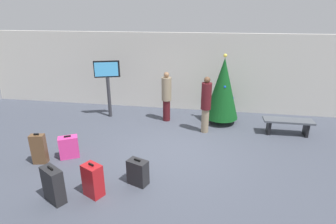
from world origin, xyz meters
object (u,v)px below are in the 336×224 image
object	(u,v)px
suitcase_3	(39,149)
suitcase_0	(93,180)
suitcase_2	(69,147)
flight_info_kiosk	(108,78)
traveller_1	(167,96)
suitcase_4	(53,185)
holiday_tree	(223,88)
suitcase_1	(138,172)
waiting_bench	(288,123)
traveller_0	(206,103)

from	to	relation	value
suitcase_3	suitcase_0	bearing A→B (deg)	-27.70
suitcase_2	suitcase_3	xyz separation A→B (m)	(-0.57, -0.38, 0.10)
flight_info_kiosk	suitcase_3	bearing A→B (deg)	-99.49
suitcase_2	traveller_1	bearing A→B (deg)	54.77
suitcase_3	suitcase_4	distance (m)	1.70
holiday_tree	suitcase_1	xyz separation A→B (m)	(-1.83, -3.83, -0.91)
waiting_bench	suitcase_3	xyz separation A→B (m)	(-6.43, -2.76, 0.02)
holiday_tree	suitcase_0	world-z (taller)	holiday_tree
traveller_1	suitcase_3	distance (m)	4.21
holiday_tree	suitcase_4	world-z (taller)	holiday_tree
suitcase_0	suitcase_4	world-z (taller)	suitcase_4
suitcase_4	suitcase_1	bearing A→B (deg)	28.96
traveller_0	suitcase_1	bearing A→B (deg)	-114.13
traveller_1	suitcase_3	xyz separation A→B (m)	(-2.61, -3.26, -0.51)
traveller_0	suitcase_1	xyz separation A→B (m)	(-1.33, -2.96, -0.65)
traveller_1	suitcase_0	bearing A→B (deg)	-100.42
waiting_bench	suitcase_0	bearing A→B (deg)	-141.06
holiday_tree	waiting_bench	size ratio (longest dim) A/B	1.60
traveller_0	suitcase_3	world-z (taller)	traveller_0
waiting_bench	traveller_1	xyz separation A→B (m)	(-3.82, 0.51, 0.54)
suitcase_3	traveller_0	bearing A→B (deg)	32.63
waiting_bench	traveller_0	bearing A→B (deg)	-174.71
suitcase_1	suitcase_0	bearing A→B (deg)	-146.33
traveller_1	suitcase_4	bearing A→B (deg)	-107.97
traveller_1	traveller_0	bearing A→B (deg)	-28.94
flight_info_kiosk	waiting_bench	world-z (taller)	flight_info_kiosk
suitcase_4	flight_info_kiosk	bearing A→B (deg)	97.39
suitcase_3	suitcase_4	size ratio (longest dim) A/B	1.05
suitcase_4	traveller_0	bearing A→B (deg)	53.44
flight_info_kiosk	suitcase_4	world-z (taller)	flight_info_kiosk
flight_info_kiosk	suitcase_4	size ratio (longest dim) A/B	2.61
suitcase_1	traveller_1	bearing A→B (deg)	90.15
flight_info_kiosk	suitcase_1	world-z (taller)	flight_info_kiosk
flight_info_kiosk	suitcase_3	size ratio (longest dim) A/B	2.49
suitcase_2	suitcase_4	bearing A→B (deg)	-70.59
traveller_0	suitcase_0	xyz separation A→B (m)	(-2.11, -3.49, -0.59)
suitcase_0	suitcase_3	bearing A→B (deg)	152.30
traveller_0	suitcase_3	size ratio (longest dim) A/B	2.19
holiday_tree	waiting_bench	distance (m)	2.24
holiday_tree	suitcase_1	size ratio (longest dim) A/B	3.81
suitcase_1	suitcase_3	distance (m)	2.65
suitcase_1	suitcase_2	world-z (taller)	suitcase_2
traveller_1	suitcase_1	distance (m)	3.75
holiday_tree	suitcase_2	distance (m)	5.00
suitcase_3	suitcase_2	bearing A→B (deg)	33.59
suitcase_2	suitcase_0	bearing A→B (deg)	-46.66
traveller_1	suitcase_0	xyz separation A→B (m)	(-0.78, -4.23, -0.55)
flight_info_kiosk	traveller_1	world-z (taller)	flight_info_kiosk
waiting_bench	suitcase_3	size ratio (longest dim) A/B	1.80
holiday_tree	suitcase_1	bearing A→B (deg)	-115.55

